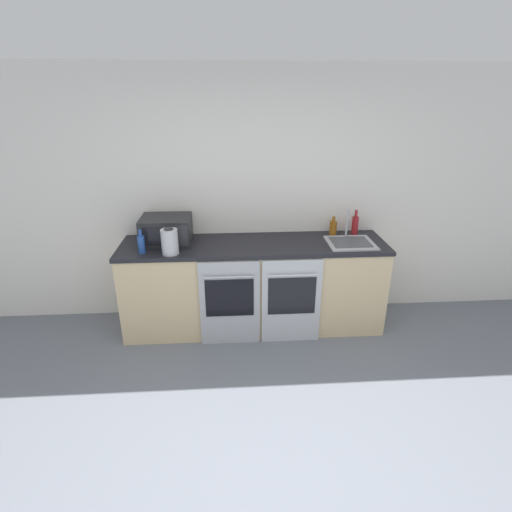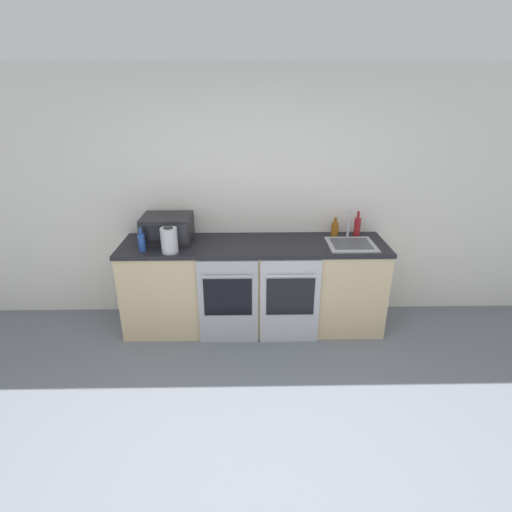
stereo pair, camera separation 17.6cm
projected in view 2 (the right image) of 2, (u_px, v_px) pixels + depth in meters
The scene contains 11 objects.
ground_plane at pixel (258, 499), 2.47m from camera, with size 16.00×16.00×0.00m, color slate.
wall_back at pixel (253, 198), 4.18m from camera, with size 10.00×0.06×2.60m.
counter_back at pixel (254, 285), 4.16m from camera, with size 2.66×0.68×0.93m.
oven_left at pixel (228, 302), 3.85m from camera, with size 0.58×0.06×0.88m.
oven_right at pixel (290, 302), 3.86m from camera, with size 0.58×0.06×0.88m.
microwave at pixel (167, 228), 4.01m from camera, with size 0.49×0.40×0.26m.
bottle_amber at pixel (335, 229), 4.15m from camera, with size 0.08×0.08×0.20m.
bottle_blue at pixel (142, 242), 3.76m from camera, with size 0.07×0.07×0.23m.
bottle_red at pixel (357, 226), 4.16m from camera, with size 0.07×0.07×0.26m.
kettle at pixel (169, 240), 3.72m from camera, with size 0.16×0.16×0.25m.
sink at pixel (351, 243), 3.93m from camera, with size 0.46×0.43×0.30m.
Camera 2 is at (-0.05, -1.71, 2.33)m, focal length 28.00 mm.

